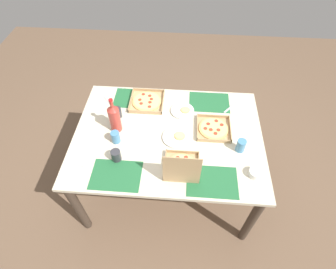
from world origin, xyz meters
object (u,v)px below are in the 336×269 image
(cup_dark, at_px, (241,146))
(cup_clear_right, at_px, (116,137))
(plate_near_left, at_px, (177,137))
(soda_bottle, at_px, (114,118))
(pizza_box_edge_far, at_px, (147,101))
(plate_near_right, at_px, (183,111))
(cup_spare, at_px, (117,112))
(pizza_box_center, at_px, (182,167))
(cup_clear_left, at_px, (116,155))
(pizza_box_corner_left, at_px, (214,129))
(condiment_bowl, at_px, (255,173))

(cup_dark, relative_size, cup_clear_right, 1.06)
(plate_near_left, bearing_deg, soda_bottle, -7.04)
(pizza_box_edge_far, bearing_deg, cup_clear_right, 68.24)
(plate_near_right, distance_m, soda_bottle, 0.60)
(pizza_box_edge_far, height_order, plate_near_right, pizza_box_edge_far)
(cup_dark, xyz_separation_m, cup_spare, (1.01, -0.29, -0.01))
(pizza_box_center, height_order, pizza_box_edge_far, pizza_box_center)
(cup_clear_left, bearing_deg, soda_bottle, -78.51)
(pizza_box_corner_left, bearing_deg, pizza_box_center, 59.35)
(pizza_box_center, xyz_separation_m, cup_clear_right, (0.53, -0.23, 0.01))
(condiment_bowl, bearing_deg, cup_clear_left, -3.58)
(pizza_box_corner_left, distance_m, cup_clear_left, 0.81)
(plate_near_right, bearing_deg, soda_bottle, 24.36)
(pizza_box_edge_far, relative_size, plate_near_right, 1.46)
(pizza_box_edge_far, relative_size, pizza_box_corner_left, 1.08)
(plate_near_left, xyz_separation_m, cup_dark, (-0.49, 0.08, 0.04))
(soda_bottle, bearing_deg, cup_clear_right, 99.93)
(pizza_box_center, height_order, soda_bottle, soda_bottle)
(pizza_box_center, relative_size, plate_near_left, 1.31)
(cup_clear_right, bearing_deg, cup_spare, -81.59)
(pizza_box_edge_far, relative_size, condiment_bowl, 3.10)
(cup_dark, bearing_deg, cup_clear_left, 9.56)
(soda_bottle, bearing_deg, plate_near_left, 172.96)
(condiment_bowl, bearing_deg, cup_spare, -24.86)
(cup_clear_right, height_order, condiment_bowl, cup_clear_right)
(cup_clear_left, relative_size, cup_clear_right, 0.90)
(cup_dark, xyz_separation_m, cup_clear_left, (0.93, 0.16, -0.01))
(cup_dark, height_order, cup_clear_right, cup_dark)
(plate_near_right, bearing_deg, pizza_box_edge_far, -15.68)
(plate_near_right, bearing_deg, condiment_bowl, 131.80)
(plate_near_left, relative_size, plate_near_right, 1.09)
(plate_near_right, height_order, soda_bottle, soda_bottle)
(plate_near_right, xyz_separation_m, condiment_bowl, (-0.54, 0.60, 0.01))
(pizza_box_corner_left, bearing_deg, soda_bottle, 3.64)
(cup_clear_left, xyz_separation_m, cup_spare, (0.08, -0.44, -0.00))
(plate_near_left, xyz_separation_m, cup_clear_left, (0.44, 0.24, 0.04))
(soda_bottle, distance_m, condiment_bowl, 1.14)
(cup_dark, distance_m, cup_clear_left, 0.94)
(cup_clear_left, distance_m, cup_spare, 0.45)
(pizza_box_center, height_order, plate_near_right, pizza_box_center)
(plate_near_right, height_order, cup_dark, cup_dark)
(pizza_box_corner_left, xyz_separation_m, plate_near_left, (0.30, 0.11, -0.00))
(condiment_bowl, bearing_deg, plate_near_right, -48.20)
(pizza_box_center, relative_size, pizza_box_corner_left, 1.06)
(soda_bottle, bearing_deg, cup_spare, -82.97)
(pizza_box_center, xyz_separation_m, pizza_box_edge_far, (0.34, -0.70, -0.03))
(plate_near_right, height_order, cup_clear_right, cup_clear_right)
(plate_near_left, relative_size, cup_clear_right, 2.18)
(cup_clear_right, bearing_deg, plate_near_right, -143.99)
(cup_clear_left, bearing_deg, cup_dark, -170.44)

